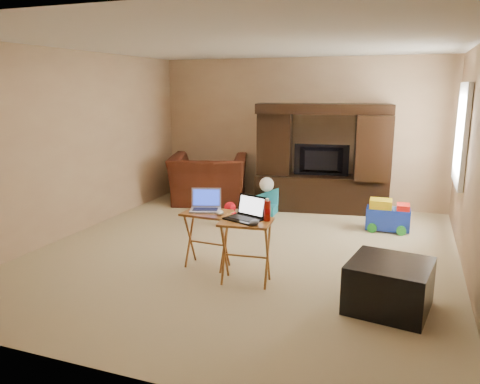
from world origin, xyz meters
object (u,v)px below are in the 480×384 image
at_px(tray_table_left, 207,239).
at_px(mouse_left, 220,213).
at_px(child_rocker, 264,198).
at_px(push_toy, 388,215).
at_px(recliner, 209,179).
at_px(plush_toy, 230,214).
at_px(ottoman, 389,285).
at_px(television, 321,161).
at_px(laptop_right, 243,209).
at_px(entertainment_center, 322,158).
at_px(laptop_left, 205,201).
at_px(mouse_right, 254,223).
at_px(water_bottle, 267,211).
at_px(tray_table_right, 246,252).

relative_size(tray_table_left, mouse_left, 4.92).
height_order(child_rocker, push_toy, child_rocker).
height_order(recliner, push_toy, recliner).
bearing_deg(plush_toy, recliner, 126.20).
bearing_deg(ottoman, television, 111.16).
bearing_deg(recliner, laptop_right, 102.57).
bearing_deg(entertainment_center, mouse_left, -109.26).
bearing_deg(tray_table_left, plush_toy, 104.86).
relative_size(ottoman, laptop_left, 2.08).
xyz_separation_m(child_rocker, laptop_right, (0.61, -2.68, 0.54)).
relative_size(child_rocker, laptop_left, 1.52).
relative_size(television, recliner, 0.68).
distance_m(plush_toy, mouse_left, 1.83).
bearing_deg(laptop_left, plush_toy, 83.09).
bearing_deg(mouse_left, child_rocker, 96.21).
xyz_separation_m(ottoman, laptop_left, (-2.03, 0.40, 0.54)).
xyz_separation_m(plush_toy, tray_table_left, (0.36, -1.61, 0.14)).
height_order(plush_toy, laptop_left, laptop_left).
xyz_separation_m(recliner, mouse_right, (1.91, -3.18, 0.28)).
relative_size(ottoman, mouse_left, 5.35).
xyz_separation_m(television, laptop_right, (-0.20, -3.17, -0.05)).
xyz_separation_m(mouse_left, water_bottle, (0.57, -0.12, 0.10)).
height_order(plush_toy, tray_table_right, tray_table_right).
bearing_deg(recliner, ottoman, 118.28).
bearing_deg(tray_table_right, television, 81.24).
relative_size(push_toy, tray_table_right, 0.91).
bearing_deg(mouse_left, water_bottle, -11.95).
distance_m(tray_table_right, mouse_right, 0.41).
bearing_deg(ottoman, tray_table_right, 176.19).
height_order(entertainment_center, push_toy, entertainment_center).
distance_m(push_toy, laptop_left, 2.89).
distance_m(tray_table_left, mouse_right, 0.88).
bearing_deg(laptop_left, mouse_right, -48.80).
distance_m(child_rocker, laptop_left, 2.46).
bearing_deg(mouse_right, tray_table_right, 137.29).
bearing_deg(recliner, water_bottle, 106.38).
xyz_separation_m(tray_table_left, mouse_left, (0.19, -0.07, 0.35)).
height_order(laptop_left, mouse_left, laptop_left).
relative_size(laptop_right, mouse_right, 2.58).
xyz_separation_m(recliner, tray_table_right, (1.78, -3.06, -0.09)).
relative_size(television, push_toy, 1.46).
bearing_deg(plush_toy, entertainment_center, 51.43).
xyz_separation_m(entertainment_center, plush_toy, (-1.08, -1.35, -0.69)).
bearing_deg(push_toy, tray_table_right, -120.37).
bearing_deg(laptop_left, water_bottle, -34.17).
bearing_deg(laptop_right, child_rocker, 123.02).
distance_m(plush_toy, tray_table_right, 2.10).
height_order(entertainment_center, laptop_right, entertainment_center).
distance_m(recliner, mouse_right, 3.72).
bearing_deg(ottoman, laptop_right, 175.52).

